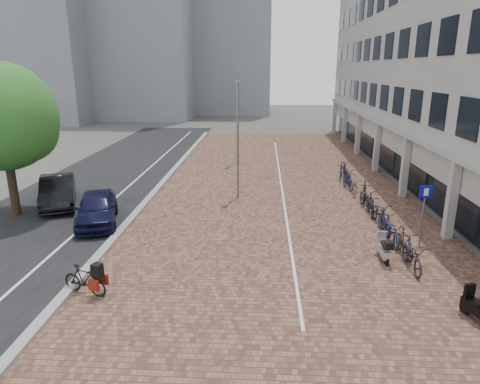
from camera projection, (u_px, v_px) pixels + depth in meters
The scene contains 17 objects.
ground at pixel (231, 278), 14.50m from camera, with size 140.00×140.00×0.00m, color #474442.
plaza_brick at pixel (278, 185), 25.90m from camera, with size 14.50×42.00×0.04m, color brown.
street_asphalt at pixel (101, 183), 26.46m from camera, with size 8.00×50.00×0.03m, color black.
curb at pixel (163, 183), 26.24m from camera, with size 0.35×42.00×0.14m, color gray.
lane_line at pixel (133, 183), 26.35m from camera, with size 0.12×44.00×0.00m, color white.
parking_line at pixel (281, 185), 25.88m from camera, with size 0.10×30.00×0.00m, color white.
office_building at pixel (454, 42), 26.80m from camera, with size 8.40×40.00×15.00m.
bg_towers at pixel (152, 14), 58.19m from camera, with size 33.00×23.00×32.00m.
car_navy at pixel (97, 208), 19.38m from camera, with size 1.74×4.31×1.47m, color black.
car_dark at pixel (58, 191), 21.95m from camera, with size 1.62×4.64×1.53m, color black.
hero_bike at pixel (85, 279), 13.33m from camera, with size 1.69×0.98×1.15m.
scooter_front at pixel (384, 248), 15.73m from camera, with size 0.44×1.41×0.97m, color #B0AFB4, non-canonical shape.
parking_sign at pixel (424, 205), 16.95m from camera, with size 0.51×0.12×2.43m.
lamp_near at pixel (238, 142), 22.49m from camera, with size 0.12×0.12×6.22m, color slate.
lamp_far at pixel (237, 119), 30.86m from camera, with size 0.12×0.12×6.61m, color slate.
street_tree at pixel (7, 120), 19.58m from camera, with size 4.96×4.96×7.22m.
bike_row at pixel (366, 198), 21.61m from camera, with size 1.34×15.81×1.05m.
Camera 1 is at (1.01, -13.06, 6.90)m, focal length 31.84 mm.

